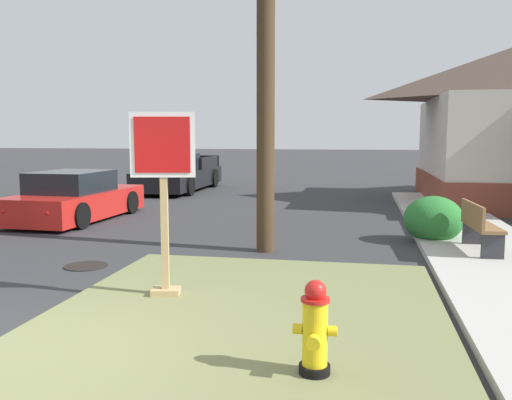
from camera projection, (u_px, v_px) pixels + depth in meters
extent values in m
plane|color=#333335|center=(11.00, 367.00, 5.03)|extent=(160.00, 160.00, 0.00)
cube|color=olive|center=(247.00, 314.00, 6.39)|extent=(4.64, 5.38, 0.08)
cube|color=#B2AFA8|center=(479.00, 246.00, 10.23)|extent=(2.20, 18.48, 0.12)
cylinder|color=black|center=(314.00, 369.00, 4.70)|extent=(0.28, 0.28, 0.08)
cylinder|color=yellow|center=(315.00, 333.00, 4.67)|extent=(0.22, 0.22, 0.57)
cylinder|color=red|center=(315.00, 300.00, 4.63)|extent=(0.25, 0.25, 0.03)
sphere|color=red|center=(315.00, 291.00, 4.62)|extent=(0.19, 0.19, 0.19)
cube|color=red|center=(316.00, 283.00, 4.61)|extent=(0.04, 0.04, 0.04)
cylinder|color=yellow|center=(298.00, 329.00, 4.69)|extent=(0.08, 0.09, 0.09)
cylinder|color=yellow|center=(332.00, 331.00, 4.63)|extent=(0.08, 0.09, 0.09)
cylinder|color=yellow|center=(313.00, 342.00, 4.51)|extent=(0.12, 0.09, 0.12)
cube|color=tan|center=(164.00, 208.00, 6.92)|extent=(0.11, 0.11, 2.28)
cube|color=tan|center=(166.00, 291.00, 7.05)|extent=(0.41, 0.35, 0.08)
cube|color=white|center=(162.00, 145.00, 6.78)|extent=(0.81, 0.18, 0.82)
cube|color=red|center=(162.00, 145.00, 6.76)|extent=(0.69, 0.15, 0.70)
cylinder|color=black|center=(86.00, 266.00, 8.89)|extent=(0.70, 0.70, 0.02)
cube|color=red|center=(77.00, 204.00, 13.81)|extent=(1.93, 4.22, 0.64)
cube|color=black|center=(71.00, 182.00, 13.54)|extent=(1.61, 1.96, 0.56)
cylinder|color=black|center=(75.00, 201.00, 15.26)|extent=(0.24, 0.63, 0.62)
cylinder|color=black|center=(130.00, 202.00, 14.89)|extent=(0.24, 0.63, 0.62)
cylinder|color=black|center=(15.00, 213.00, 12.76)|extent=(0.24, 0.63, 0.62)
cylinder|color=black|center=(80.00, 216.00, 12.39)|extent=(0.24, 0.63, 0.62)
sphere|color=white|center=(98.00, 193.00, 15.89)|extent=(0.14, 0.14, 0.14)
sphere|color=red|center=(5.00, 211.00, 11.95)|extent=(0.12, 0.12, 0.12)
sphere|color=white|center=(132.00, 194.00, 15.65)|extent=(0.14, 0.14, 0.14)
sphere|color=red|center=(48.00, 213.00, 11.71)|extent=(0.12, 0.12, 0.12)
cube|color=black|center=(180.00, 178.00, 21.05)|extent=(1.93, 5.60, 0.68)
cube|color=black|center=(173.00, 162.00, 20.21)|extent=(1.69, 1.46, 0.68)
cube|color=black|center=(209.00, 162.00, 21.77)|extent=(0.11, 2.35, 0.44)
cube|color=black|center=(166.00, 162.00, 22.11)|extent=(0.11, 2.35, 0.44)
cube|color=black|center=(200.00, 160.00, 23.66)|extent=(1.72, 0.11, 0.44)
cylinder|color=black|center=(189.00, 185.00, 19.26)|extent=(0.26, 0.76, 0.76)
cylinder|color=black|center=(141.00, 184.00, 19.59)|extent=(0.26, 0.76, 0.76)
cylinder|color=black|center=(213.00, 178.00, 22.54)|extent=(0.26, 0.76, 0.76)
cylinder|color=black|center=(172.00, 177.00, 22.87)|extent=(0.26, 0.76, 0.76)
cube|color=brown|center=(483.00, 226.00, 9.47)|extent=(0.49, 1.43, 0.06)
cube|color=brown|center=(473.00, 214.00, 9.47)|extent=(0.14, 1.41, 0.38)
cube|color=#2D2D33|center=(493.00, 247.00, 8.88)|extent=(0.36, 0.08, 0.41)
cube|color=#2D2D33|center=(473.00, 233.00, 10.11)|extent=(0.36, 0.08, 0.41)
cylinder|color=#42301E|center=(266.00, 14.00, 9.55)|extent=(0.33, 0.33, 8.53)
ellipsoid|color=#29742F|center=(433.00, 219.00, 10.84)|extent=(1.17, 1.17, 0.94)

